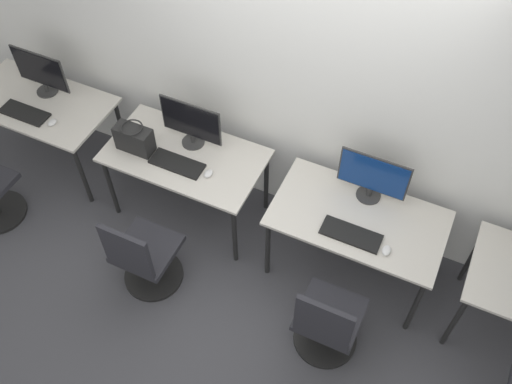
{
  "coord_description": "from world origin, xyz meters",
  "views": [
    {
      "loc": [
        1.08,
        -2.17,
        4.1
      ],
      "look_at": [
        0.0,
        0.14,
        0.87
      ],
      "focal_mm": 40.0,
      "sensor_mm": 36.0,
      "label": 1
    }
  ],
  "objects_px": {
    "keyboard_far_left": "(24,113)",
    "monitor_left": "(191,123)",
    "office_chair_left": "(144,258)",
    "office_chair_right": "(327,324)",
    "keyboard_right": "(351,234)",
    "handbag": "(134,139)",
    "mouse_right": "(386,250)",
    "mouse_far_left": "(52,123)",
    "keyboard_left": "(177,164)",
    "mouse_left": "(208,174)",
    "monitor_right": "(373,177)",
    "monitor_far_left": "(41,72)"
  },
  "relations": [
    {
      "from": "handbag",
      "to": "monitor_right",
      "type": "bearing_deg",
      "value": 10.19
    },
    {
      "from": "office_chair_left",
      "to": "handbag",
      "type": "height_order",
      "value": "handbag"
    },
    {
      "from": "keyboard_far_left",
      "to": "handbag",
      "type": "distance_m",
      "value": 1.08
    },
    {
      "from": "office_chair_left",
      "to": "office_chair_right",
      "type": "distance_m",
      "value": 1.47
    },
    {
      "from": "keyboard_left",
      "to": "mouse_right",
      "type": "relative_size",
      "value": 4.83
    },
    {
      "from": "keyboard_far_left",
      "to": "mouse_far_left",
      "type": "xyz_separation_m",
      "value": [
        0.29,
        0.0,
        0.01
      ]
    },
    {
      "from": "mouse_left",
      "to": "office_chair_right",
      "type": "height_order",
      "value": "office_chair_right"
    },
    {
      "from": "mouse_right",
      "to": "monitor_left",
      "type": "bearing_deg",
      "value": 168.55
    },
    {
      "from": "mouse_far_left",
      "to": "monitor_left",
      "type": "bearing_deg",
      "value": 15.03
    },
    {
      "from": "mouse_left",
      "to": "mouse_right",
      "type": "bearing_deg",
      "value": -3.76
    },
    {
      "from": "office_chair_left",
      "to": "keyboard_right",
      "type": "height_order",
      "value": "office_chair_left"
    },
    {
      "from": "monitor_right",
      "to": "office_chair_right",
      "type": "height_order",
      "value": "monitor_right"
    },
    {
      "from": "monitor_far_left",
      "to": "mouse_far_left",
      "type": "relative_size",
      "value": 5.77
    },
    {
      "from": "handbag",
      "to": "keyboard_right",
      "type": "bearing_deg",
      "value": -2.08
    },
    {
      "from": "keyboard_left",
      "to": "office_chair_right",
      "type": "relative_size",
      "value": 0.5
    },
    {
      "from": "keyboard_far_left",
      "to": "monitor_right",
      "type": "xyz_separation_m",
      "value": [
        2.92,
        0.39,
        0.21
      ]
    },
    {
      "from": "monitor_far_left",
      "to": "keyboard_left",
      "type": "height_order",
      "value": "monitor_far_left"
    },
    {
      "from": "office_chair_left",
      "to": "handbag",
      "type": "distance_m",
      "value": 0.94
    },
    {
      "from": "monitor_left",
      "to": "keyboard_right",
      "type": "relative_size",
      "value": 1.2
    },
    {
      "from": "monitor_right",
      "to": "handbag",
      "type": "xyz_separation_m",
      "value": [
        -1.84,
        -0.33,
        -0.1
      ]
    },
    {
      "from": "office_chair_left",
      "to": "monitor_right",
      "type": "distance_m",
      "value": 1.83
    },
    {
      "from": "keyboard_far_left",
      "to": "office_chair_left",
      "type": "relative_size",
      "value": 0.5
    },
    {
      "from": "keyboard_far_left",
      "to": "mouse_left",
      "type": "height_order",
      "value": "mouse_left"
    },
    {
      "from": "office_chair_right",
      "to": "keyboard_right",
      "type": "bearing_deg",
      "value": 96.02
    },
    {
      "from": "monitor_far_left",
      "to": "monitor_left",
      "type": "relative_size",
      "value": 1.0
    },
    {
      "from": "mouse_left",
      "to": "monitor_left",
      "type": "bearing_deg",
      "value": 137.07
    },
    {
      "from": "handbag",
      "to": "mouse_right",
      "type": "bearing_deg",
      "value": -2.6
    },
    {
      "from": "monitor_left",
      "to": "keyboard_left",
      "type": "height_order",
      "value": "monitor_left"
    },
    {
      "from": "office_chair_left",
      "to": "mouse_right",
      "type": "xyz_separation_m",
      "value": [
        1.68,
        0.59,
        0.38
      ]
    },
    {
      "from": "mouse_left",
      "to": "monitor_right",
      "type": "height_order",
      "value": "monitor_right"
    },
    {
      "from": "mouse_left",
      "to": "monitor_far_left",
      "type": "bearing_deg",
      "value": 171.76
    },
    {
      "from": "keyboard_left",
      "to": "monitor_far_left",
      "type": "bearing_deg",
      "value": 169.87
    },
    {
      "from": "monitor_right",
      "to": "keyboard_right",
      "type": "xyz_separation_m",
      "value": [
        -0.0,
        -0.4,
        -0.21
      ]
    },
    {
      "from": "office_chair_left",
      "to": "mouse_right",
      "type": "relative_size",
      "value": 9.74
    },
    {
      "from": "mouse_far_left",
      "to": "office_chair_left",
      "type": "bearing_deg",
      "value": -27.19
    },
    {
      "from": "keyboard_right",
      "to": "handbag",
      "type": "height_order",
      "value": "handbag"
    },
    {
      "from": "keyboard_left",
      "to": "keyboard_right",
      "type": "xyz_separation_m",
      "value": [
        1.46,
        -0.06,
        0.0
      ]
    },
    {
      "from": "keyboard_far_left",
      "to": "office_chair_left",
      "type": "distance_m",
      "value": 1.68
    },
    {
      "from": "monitor_right",
      "to": "mouse_right",
      "type": "bearing_deg",
      "value": -57.79
    },
    {
      "from": "monitor_far_left",
      "to": "monitor_right",
      "type": "distance_m",
      "value": 2.92
    },
    {
      "from": "monitor_far_left",
      "to": "monitor_left",
      "type": "xyz_separation_m",
      "value": [
        1.46,
        0.0,
        0.0
      ]
    },
    {
      "from": "handbag",
      "to": "monitor_left",
      "type": "bearing_deg",
      "value": 33.67
    },
    {
      "from": "office_chair_left",
      "to": "handbag",
      "type": "xyz_separation_m",
      "value": [
        -0.43,
        0.69,
        0.48
      ]
    },
    {
      "from": "monitor_far_left",
      "to": "monitor_right",
      "type": "xyz_separation_m",
      "value": [
        2.92,
        0.08,
        0.0
      ]
    },
    {
      "from": "office_chair_right",
      "to": "keyboard_left",
      "type": "bearing_deg",
      "value": 158.53
    },
    {
      "from": "keyboard_far_left",
      "to": "monitor_left",
      "type": "bearing_deg",
      "value": 12.16
    },
    {
      "from": "mouse_right",
      "to": "office_chair_right",
      "type": "bearing_deg",
      "value": -112.55
    },
    {
      "from": "keyboard_left",
      "to": "handbag",
      "type": "relative_size",
      "value": 1.45
    },
    {
      "from": "keyboard_right",
      "to": "mouse_right",
      "type": "relative_size",
      "value": 4.83
    },
    {
      "from": "mouse_far_left",
      "to": "monitor_left",
      "type": "xyz_separation_m",
      "value": [
        1.17,
        0.31,
        0.2
      ]
    }
  ]
}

